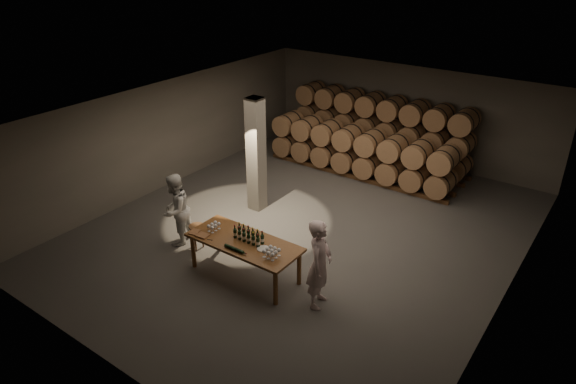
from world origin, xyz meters
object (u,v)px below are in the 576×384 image
Objects in this scene: tasting_table at (244,245)px; plate at (263,249)px; person_man at (319,264)px; person_woman at (176,210)px; notebook_near at (203,235)px; bottle_cluster at (249,236)px; stool at (197,230)px.

plate is at bearing -0.95° from tasting_table.
person_woman is at bearing 75.66° from person_man.
notebook_near is at bearing 53.40° from person_woman.
person_man reaches higher than person_woman.
bottle_cluster is 1.82m from person_man.
stool is (-2.23, 0.21, -0.40)m from plate.
stool is (-1.68, 0.20, -0.28)m from tasting_table.
notebook_near reaches higher than plate.
bottle_cluster is 0.40× the size of person_woman.
person_man is 1.07× the size of person_woman.
notebook_near is 0.43× the size of stool.
person_woman reaches higher than stool.
plate is 1.48m from notebook_near.
person_man reaches higher than notebook_near.
tasting_table is 9.62× the size of notebook_near.
stool is at bearing 139.44° from notebook_near.
bottle_cluster is 1.83m from stool.
person_woman is (-0.58, -0.09, 0.41)m from stool.
plate is 2.81m from person_woman.
notebook_near is 0.14× the size of person_man.
person_woman is at bearing 177.30° from tasting_table.
tasting_table is 1.90m from person_man.
notebook_near is at bearing -165.74° from plate.
person_man is at bearing 3.25° from tasting_table.
tasting_table is 0.97m from notebook_near.
plate is at bearing 80.60° from person_man.
plate is 0.43× the size of stool.
stool is 0.34× the size of person_woman.
notebook_near is at bearing -157.22° from tasting_table.
person_woman reaches higher than tasting_table.
tasting_table is at bearing 18.05° from notebook_near.
plate is at bearing 70.30° from person_woman.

